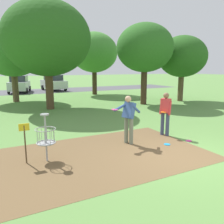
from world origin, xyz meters
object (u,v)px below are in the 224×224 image
Objects in this scene: disc_golf_basket at (44,136)px; tree_mid_right at (47,39)px; player_foreground_watching at (165,111)px; parked_car_leftmost at (19,84)px; player_throwing at (129,116)px; parked_car_center_left at (54,83)px; frisbee_far_left at (189,141)px; tree_near_left at (12,50)px; frisbee_near_basket at (167,144)px; tree_mid_center at (145,48)px; tree_mid_left at (182,57)px; tree_near_right at (94,53)px.

tree_mid_right is at bearing 76.58° from disc_golf_basket.
tree_mid_right reaches higher than player_foreground_watching.
tree_mid_right reaches higher than parked_car_leftmost.
player_throwing reaches higher than disc_golf_basket.
frisbee_far_left is at bearing -90.38° from parked_car_center_left.
player_foreground_watching is 1.00× the size of player_throwing.
tree_near_left is at bearing 88.45° from disc_golf_basket.
disc_golf_basket reaches higher than frisbee_near_basket.
tree_near_left is 0.89× the size of tree_mid_right.
parked_car_leftmost reaches higher than player_foreground_watching.
frisbee_near_basket is 0.03× the size of tree_mid_right.
tree_near_left is (0.36, 13.18, 3.24)m from disc_golf_basket.
tree_mid_center reaches higher than parked_car_leftmost.
player_foreground_watching reaches higher than frisbee_near_basket.
player_foreground_watching is (4.77, 0.45, 0.21)m from disc_golf_basket.
parked_car_center_left reaches higher than disc_golf_basket.
tree_mid_center is 1.28× the size of parked_car_leftmost.
tree_mid_center reaches higher than frisbee_far_left.
tree_mid_left is 1.17× the size of parked_car_center_left.
parked_car_leftmost is at bearing -172.08° from parked_car_center_left.
tree_near_right reaches higher than player_foreground_watching.
parked_car_leftmost is at bearing 82.31° from tree_near_left.
player_throwing is (2.96, 0.24, 0.23)m from disc_golf_basket.
tree_mid_right is (1.70, -4.58, 0.45)m from tree_near_left.
tree_mid_center is 14.43m from parked_car_center_left.
disc_golf_basket is 21.77m from parked_car_center_left.
tree_near_right is 0.90× the size of tree_mid_right.
tree_mid_center is at bearing 51.70° from player_throwing.
tree_near_left is 1.04× the size of tree_mid_center.
tree_mid_left is at bearing -62.48° from parked_car_center_left.
player_throwing is at bearing -96.18° from parked_car_center_left.
player_throwing is 20.41m from parked_car_leftmost.
parked_car_leftmost reaches higher than player_throwing.
tree_mid_center is at bearing 60.20° from frisbee_near_basket.
parked_car_leftmost is (-1.60, 20.35, -0.06)m from player_throwing.
tree_near_right is at bearing -40.40° from parked_car_leftmost.
tree_mid_right is at bearing 96.17° from player_throwing.
frisbee_near_basket and frisbee_far_left have the same top height.
parked_car_leftmost reaches higher than frisbee_far_left.
tree_near_right is at bearing 71.37° from player_throwing.
tree_mid_center is at bearing 65.88° from frisbee_far_left.
player_foreground_watching is at bearing 54.56° from frisbee_near_basket.
parked_car_leftmost is (-2.74, 21.09, 0.91)m from frisbee_near_basket.
tree_near_right is (7.93, 15.00, 3.39)m from disc_golf_basket.
tree_near_right is at bearing 77.75° from player_foreground_watching.
player_throwing is 13.53m from tree_near_left.
disc_golf_basket is 0.81× the size of player_foreground_watching.
tree_mid_left is (8.22, 8.01, 3.51)m from frisbee_near_basket.
player_throwing is 0.25× the size of tree_mid_right.
tree_mid_center is 6.72m from tree_mid_right.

